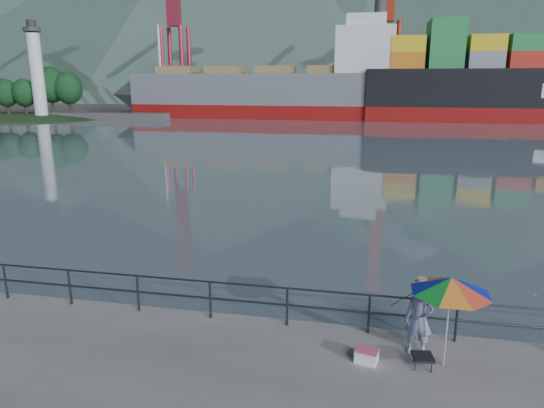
{
  "coord_description": "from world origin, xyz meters",
  "views": [
    {
      "loc": [
        2.79,
        -9.18,
        5.97
      ],
      "look_at": [
        -0.24,
        6.0,
        2.0
      ],
      "focal_mm": 32.0,
      "sensor_mm": 36.0,
      "label": 1
    }
  ],
  "objects": [
    {
      "name": "fishing_rod",
      "position": [
        3.76,
        1.85,
        0.0
      ],
      "size": [
        0.43,
        1.53,
        1.11
      ],
      "primitive_type": "cylinder",
      "rotation": [
        0.96,
        0.0,
        0.27
      ],
      "color": "black",
      "rests_on": "ground"
    },
    {
      "name": "guardrail",
      "position": [
        0.0,
        1.7,
        0.52
      ],
      "size": [
        22.0,
        0.06,
        1.03
      ],
      "color": "#2D3033",
      "rests_on": "ground"
    },
    {
      "name": "harbor_water",
      "position": [
        0.0,
        130.0,
        0.0
      ],
      "size": [
        500.0,
        280.0,
        0.0
      ],
      "primitive_type": "cube",
      "color": "slate",
      "rests_on": "ground"
    },
    {
      "name": "lighthouse_islet",
      "position": [
        -54.97,
        61.99,
        0.26
      ],
      "size": [
        48.0,
        26.4,
        19.2
      ],
      "color": "#263F1E",
      "rests_on": "ground"
    },
    {
      "name": "cooler_bag",
      "position": [
        2.97,
        0.41,
        0.14
      ],
      "size": [
        0.53,
        0.42,
        0.27
      ],
      "primitive_type": "cube",
      "rotation": [
        0.0,
        0.0,
        -0.24
      ],
      "color": "white",
      "rests_on": "ground"
    },
    {
      "name": "folding_stool",
      "position": [
        4.15,
        0.45,
        0.15
      ],
      "size": [
        0.48,
        0.48,
        0.28
      ],
      "color": "black",
      "rests_on": "ground"
    },
    {
      "name": "far_dock",
      "position": [
        10.0,
        93.0,
        0.0
      ],
      "size": [
        200.0,
        40.0,
        0.4
      ],
      "primitive_type": "cube",
      "color": "#514F4C",
      "rests_on": "ground"
    },
    {
      "name": "bulk_carrier",
      "position": [
        -11.46,
        72.01,
        4.2
      ],
      "size": [
        46.82,
        8.1,
        14.5
      ],
      "color": "maroon",
      "rests_on": "ground"
    },
    {
      "name": "mountains",
      "position": [
        38.82,
        207.75,
        35.55
      ],
      "size": [
        600.0,
        332.8,
        80.0
      ],
      "color": "#385147",
      "rests_on": "ground"
    },
    {
      "name": "fisherman",
      "position": [
        4.08,
        1.02,
        0.83
      ],
      "size": [
        0.68,
        0.52,
        1.66
      ],
      "primitive_type": "imported",
      "rotation": [
        0.0,
        0.0,
        -0.22
      ],
      "color": "#2F4A80",
      "rests_on": "ground"
    },
    {
      "name": "beach_umbrella",
      "position": [
        4.6,
        0.62,
        1.86
      ],
      "size": [
        2.19,
        2.19,
        2.04
      ],
      "color": "white",
      "rests_on": "ground"
    }
  ]
}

